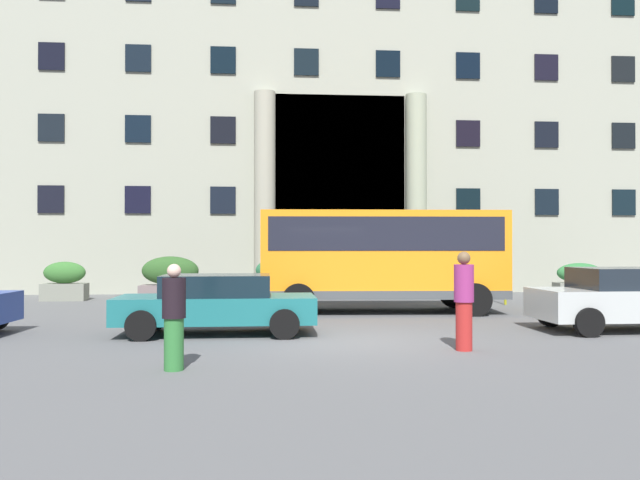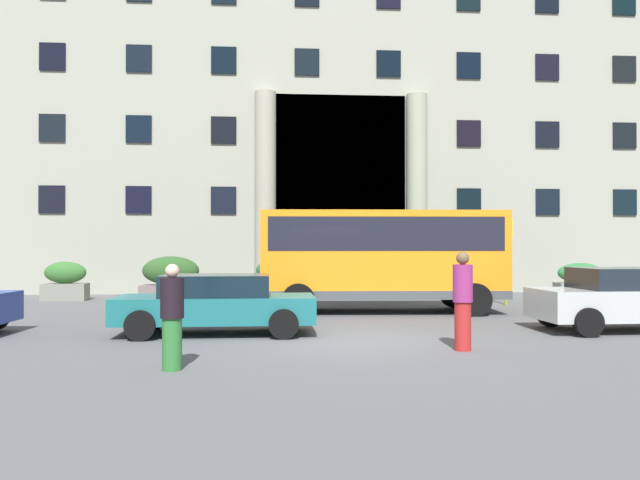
{
  "view_description": "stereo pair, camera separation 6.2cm",
  "coord_description": "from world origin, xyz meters",
  "px_view_note": "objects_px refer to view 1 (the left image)",
  "views": [
    {
      "loc": [
        -1.45,
        -12.8,
        1.9
      ],
      "look_at": [
        0.01,
        5.93,
        2.09
      ],
      "focal_mm": 35.9,
      "sensor_mm": 36.0,
      "label": 1
    },
    {
      "loc": [
        -1.39,
        -12.8,
        1.9
      ],
      "look_at": [
        0.01,
        5.93,
        2.09
      ],
      "focal_mm": 35.9,
      "sensor_mm": 36.0,
      "label": 2
    }
  ],
  "objects_px": {
    "hedge_planter_entrance_right": "(276,279)",
    "hedge_planter_far_west": "(65,282)",
    "bus_stop_sign": "(505,252)",
    "motorcycle_near_kerb": "(574,302)",
    "orange_minibus": "(382,253)",
    "hedge_planter_entrance_left": "(466,275)",
    "parked_coupe_end": "(629,298)",
    "pedestrian_child_trailing": "(174,317)",
    "hedge_planter_far_east": "(580,281)",
    "hedge_planter_east": "(170,279)",
    "parked_hatchback_near": "(217,303)",
    "scooter_by_planter": "(225,305)",
    "pedestrian_man_crossing": "(464,300)"
  },
  "relations": [
    {
      "from": "orange_minibus",
      "to": "hedge_planter_far_west",
      "type": "relative_size",
      "value": 4.63
    },
    {
      "from": "orange_minibus",
      "to": "hedge_planter_entrance_left",
      "type": "height_order",
      "value": "orange_minibus"
    },
    {
      "from": "hedge_planter_far_east",
      "to": "motorcycle_near_kerb",
      "type": "xyz_separation_m",
      "value": [
        -3.66,
        -7.02,
        -0.16
      ]
    },
    {
      "from": "hedge_planter_entrance_right",
      "to": "hedge_planter_east",
      "type": "height_order",
      "value": "hedge_planter_east"
    },
    {
      "from": "hedge_planter_entrance_right",
      "to": "hedge_planter_far_east",
      "type": "bearing_deg",
      "value": -1.43
    },
    {
      "from": "orange_minibus",
      "to": "hedge_planter_entrance_right",
      "type": "xyz_separation_m",
      "value": [
        -3.03,
        4.97,
        -1.03
      ]
    },
    {
      "from": "parked_hatchback_near",
      "to": "scooter_by_planter",
      "type": "distance_m",
      "value": 1.84
    },
    {
      "from": "parked_coupe_end",
      "to": "motorcycle_near_kerb",
      "type": "height_order",
      "value": "parked_coupe_end"
    },
    {
      "from": "hedge_planter_far_west",
      "to": "hedge_planter_far_east",
      "type": "relative_size",
      "value": 0.83
    },
    {
      "from": "orange_minibus",
      "to": "parked_coupe_end",
      "type": "xyz_separation_m",
      "value": [
        4.82,
        -4.5,
        -0.99
      ]
    },
    {
      "from": "hedge_planter_entrance_right",
      "to": "hedge_planter_far_west",
      "type": "xyz_separation_m",
      "value": [
        -7.37,
        -0.29,
        -0.04
      ]
    },
    {
      "from": "hedge_planter_far_east",
      "to": "bus_stop_sign",
      "type": "bearing_deg",
      "value": -144.74
    },
    {
      "from": "parked_hatchback_near",
      "to": "pedestrian_man_crossing",
      "type": "height_order",
      "value": "pedestrian_man_crossing"
    },
    {
      "from": "bus_stop_sign",
      "to": "motorcycle_near_kerb",
      "type": "height_order",
      "value": "bus_stop_sign"
    },
    {
      "from": "hedge_planter_entrance_right",
      "to": "pedestrian_child_trailing",
      "type": "xyz_separation_m",
      "value": [
        -1.67,
        -13.32,
        0.12
      ]
    },
    {
      "from": "hedge_planter_far_west",
      "to": "parked_coupe_end",
      "type": "bearing_deg",
      "value": -31.1
    },
    {
      "from": "bus_stop_sign",
      "to": "pedestrian_child_trailing",
      "type": "height_order",
      "value": "bus_stop_sign"
    },
    {
      "from": "hedge_planter_entrance_right",
      "to": "hedge_planter_far_east",
      "type": "xyz_separation_m",
      "value": [
        11.3,
        -0.28,
        -0.08
      ]
    },
    {
      "from": "hedge_planter_entrance_left",
      "to": "parked_hatchback_near",
      "type": "height_order",
      "value": "hedge_planter_entrance_left"
    },
    {
      "from": "orange_minibus",
      "to": "bus_stop_sign",
      "type": "xyz_separation_m",
      "value": [
        4.41,
        1.96,
        0.01
      ]
    },
    {
      "from": "hedge_planter_entrance_left",
      "to": "motorcycle_near_kerb",
      "type": "distance_m",
      "value": 7.68
    },
    {
      "from": "parked_hatchback_near",
      "to": "hedge_planter_east",
      "type": "bearing_deg",
      "value": 104.2
    },
    {
      "from": "orange_minibus",
      "to": "pedestrian_man_crossing",
      "type": "height_order",
      "value": "orange_minibus"
    },
    {
      "from": "orange_minibus",
      "to": "parked_hatchback_near",
      "type": "distance_m",
      "value": 6.27
    },
    {
      "from": "bus_stop_sign",
      "to": "scooter_by_planter",
      "type": "relative_size",
      "value": 1.46
    },
    {
      "from": "hedge_planter_entrance_left",
      "to": "parked_hatchback_near",
      "type": "relative_size",
      "value": 0.4
    },
    {
      "from": "hedge_planter_entrance_left",
      "to": "hedge_planter_far_east",
      "type": "xyz_separation_m",
      "value": [
        4.12,
        -0.63,
        -0.21
      ]
    },
    {
      "from": "motorcycle_near_kerb",
      "to": "hedge_planter_entrance_left",
      "type": "bearing_deg",
      "value": 95.76
    },
    {
      "from": "hedge_planter_far_east",
      "to": "parked_hatchback_near",
      "type": "bearing_deg",
      "value": -144.45
    },
    {
      "from": "hedge_planter_entrance_right",
      "to": "hedge_planter_far_west",
      "type": "relative_size",
      "value": 1.0
    },
    {
      "from": "hedge_planter_entrance_right",
      "to": "parked_hatchback_near",
      "type": "bearing_deg",
      "value": -98.24
    },
    {
      "from": "parked_hatchback_near",
      "to": "scooter_by_planter",
      "type": "xyz_separation_m",
      "value": [
        0.06,
        1.82,
        -0.22
      ]
    },
    {
      "from": "orange_minibus",
      "to": "hedge_planter_far_west",
      "type": "xyz_separation_m",
      "value": [
        -10.4,
        4.69,
        -1.06
      ]
    },
    {
      "from": "parked_hatchback_near",
      "to": "parked_coupe_end",
      "type": "bearing_deg",
      "value": -1.41
    },
    {
      "from": "hedge_planter_far_west",
      "to": "motorcycle_near_kerb",
      "type": "xyz_separation_m",
      "value": [
        15.02,
        -7.02,
        -0.2
      ]
    },
    {
      "from": "hedge_planter_entrance_right",
      "to": "parked_coupe_end",
      "type": "relative_size",
      "value": 0.36
    },
    {
      "from": "parked_coupe_end",
      "to": "pedestrian_man_crossing",
      "type": "distance_m",
      "value": 5.11
    },
    {
      "from": "parked_coupe_end",
      "to": "pedestrian_child_trailing",
      "type": "relative_size",
      "value": 2.56
    },
    {
      "from": "hedge_planter_entrance_left",
      "to": "parked_hatchback_near",
      "type": "distance_m",
      "value": 12.9
    },
    {
      "from": "hedge_planter_entrance_left",
      "to": "motorcycle_near_kerb",
      "type": "height_order",
      "value": "hedge_planter_entrance_left"
    },
    {
      "from": "hedge_planter_entrance_left",
      "to": "parked_coupe_end",
      "type": "bearing_deg",
      "value": -86.1
    },
    {
      "from": "hedge_planter_entrance_left",
      "to": "pedestrian_child_trailing",
      "type": "height_order",
      "value": "hedge_planter_entrance_left"
    },
    {
      "from": "scooter_by_planter",
      "to": "pedestrian_child_trailing",
      "type": "bearing_deg",
      "value": -92.34
    },
    {
      "from": "hedge_planter_entrance_left",
      "to": "pedestrian_child_trailing",
      "type": "distance_m",
      "value": 16.28
    },
    {
      "from": "scooter_by_planter",
      "to": "pedestrian_child_trailing",
      "type": "relative_size",
      "value": 1.18
    },
    {
      "from": "hedge_planter_entrance_right",
      "to": "pedestrian_man_crossing",
      "type": "distance_m",
      "value": 12.31
    },
    {
      "from": "hedge_planter_far_east",
      "to": "pedestrian_man_crossing",
      "type": "bearing_deg",
      "value": -124.59
    },
    {
      "from": "hedge_planter_far_east",
      "to": "parked_coupe_end",
      "type": "height_order",
      "value": "parked_coupe_end"
    },
    {
      "from": "orange_minibus",
      "to": "hedge_planter_entrance_left",
      "type": "distance_m",
      "value": 6.81
    },
    {
      "from": "bus_stop_sign",
      "to": "parked_coupe_end",
      "type": "bearing_deg",
      "value": -86.34
    }
  ]
}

